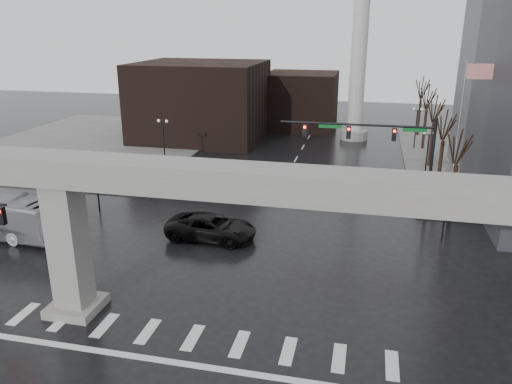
% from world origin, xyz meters
% --- Properties ---
extents(ground, '(160.00, 160.00, 0.00)m').
position_xyz_m(ground, '(0.00, 0.00, 0.00)').
color(ground, black).
rests_on(ground, ground).
extents(sidewalk_nw, '(28.00, 36.00, 0.15)m').
position_xyz_m(sidewalk_nw, '(-26.00, 36.00, 0.07)').
color(sidewalk_nw, slate).
rests_on(sidewalk_nw, ground).
extents(elevated_guideway, '(48.00, 2.60, 8.70)m').
position_xyz_m(elevated_guideway, '(1.26, 0.00, 6.88)').
color(elevated_guideway, '#999791').
rests_on(elevated_guideway, ground).
extents(building_far_left, '(16.00, 14.00, 10.00)m').
position_xyz_m(building_far_left, '(-14.00, 42.00, 5.00)').
color(building_far_left, black).
rests_on(building_far_left, ground).
extents(building_far_mid, '(10.00, 10.00, 8.00)m').
position_xyz_m(building_far_mid, '(-2.00, 52.00, 4.00)').
color(building_far_mid, black).
rests_on(building_far_mid, ground).
extents(smokestack, '(3.60, 3.60, 30.00)m').
position_xyz_m(smokestack, '(6.00, 46.00, 13.35)').
color(smokestack, silver).
rests_on(smokestack, ground).
extents(signal_mast_arm, '(12.12, 0.43, 8.00)m').
position_xyz_m(signal_mast_arm, '(8.99, 18.80, 5.83)').
color(signal_mast_arm, black).
rests_on(signal_mast_arm, ground).
extents(flagpole_assembly, '(2.06, 0.12, 12.00)m').
position_xyz_m(flagpole_assembly, '(15.29, 22.00, 7.53)').
color(flagpole_assembly, silver).
rests_on(flagpole_assembly, ground).
extents(lamp_right_0, '(1.22, 0.32, 5.11)m').
position_xyz_m(lamp_right_0, '(13.50, 14.00, 3.47)').
color(lamp_right_0, black).
rests_on(lamp_right_0, ground).
extents(lamp_right_1, '(1.22, 0.32, 5.11)m').
position_xyz_m(lamp_right_1, '(13.50, 28.00, 3.47)').
color(lamp_right_1, black).
rests_on(lamp_right_1, ground).
extents(lamp_right_2, '(1.22, 0.32, 5.11)m').
position_xyz_m(lamp_right_2, '(13.50, 42.00, 3.47)').
color(lamp_right_2, black).
rests_on(lamp_right_2, ground).
extents(lamp_left_0, '(1.22, 0.32, 5.11)m').
position_xyz_m(lamp_left_0, '(-13.50, 14.00, 3.47)').
color(lamp_left_0, black).
rests_on(lamp_left_0, ground).
extents(lamp_left_1, '(1.22, 0.32, 5.11)m').
position_xyz_m(lamp_left_1, '(-13.50, 28.00, 3.47)').
color(lamp_left_1, black).
rests_on(lamp_left_1, ground).
extents(lamp_left_2, '(1.22, 0.32, 5.11)m').
position_xyz_m(lamp_left_2, '(-13.50, 42.00, 3.47)').
color(lamp_left_2, black).
rests_on(lamp_left_2, ground).
extents(tree_right_0, '(1.09, 1.58, 7.50)m').
position_xyz_m(tree_right_0, '(14.53, 18.02, 2.79)').
color(tree_right_0, black).
rests_on(tree_right_0, ground).
extents(tree_right_1, '(1.09, 1.61, 7.67)m').
position_xyz_m(tree_right_1, '(14.53, 26.02, 2.85)').
color(tree_right_1, black).
rests_on(tree_right_1, ground).
extents(tree_right_2, '(1.10, 1.63, 7.85)m').
position_xyz_m(tree_right_2, '(14.53, 34.02, 2.91)').
color(tree_right_2, black).
rests_on(tree_right_2, ground).
extents(tree_right_3, '(1.11, 1.66, 8.02)m').
position_xyz_m(tree_right_3, '(14.53, 42.02, 2.98)').
color(tree_right_3, black).
rests_on(tree_right_3, ground).
extents(tree_right_4, '(1.12, 1.69, 8.19)m').
position_xyz_m(tree_right_4, '(14.53, 50.02, 3.04)').
color(tree_right_4, black).
rests_on(tree_right_4, ground).
extents(pickup_truck, '(6.60, 3.22, 1.81)m').
position_xyz_m(pickup_truck, '(-2.71, 10.62, 0.90)').
color(pickup_truck, black).
rests_on(pickup_truck, ground).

